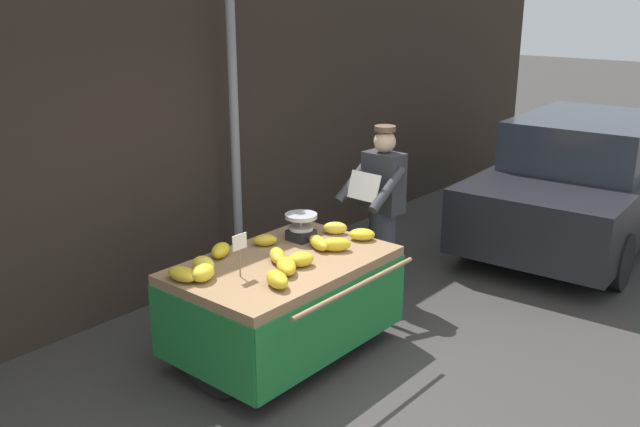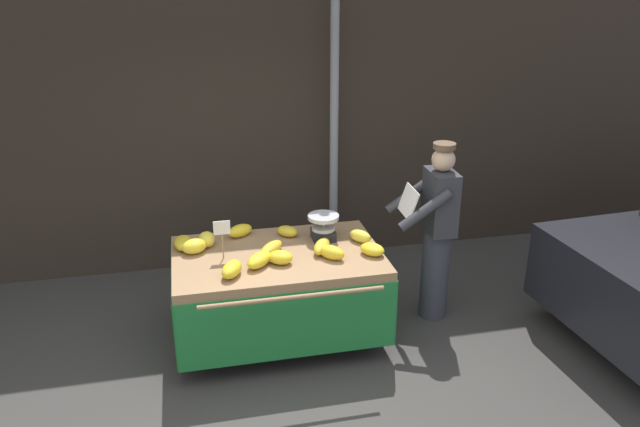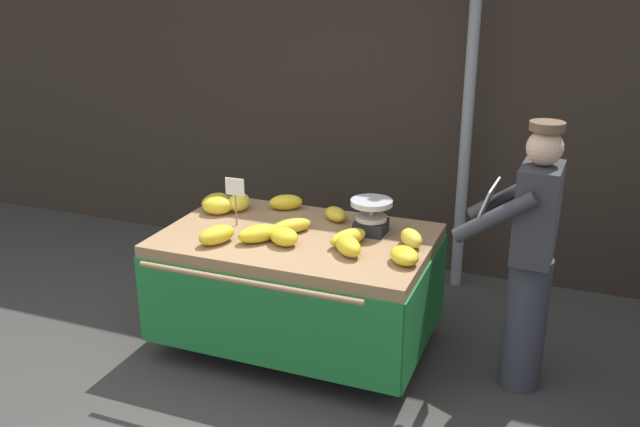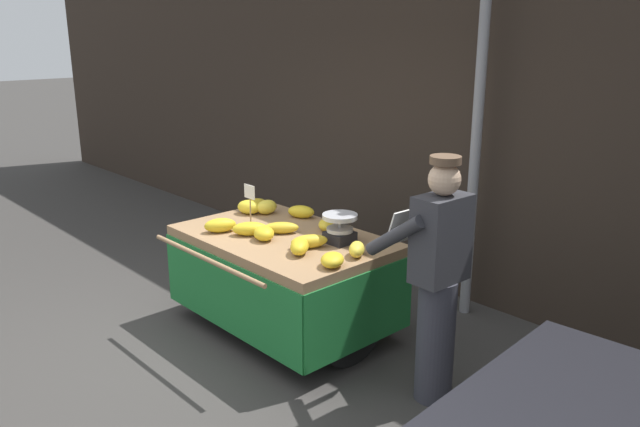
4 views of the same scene
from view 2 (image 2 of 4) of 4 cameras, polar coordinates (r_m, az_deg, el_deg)
name	(u,v)px [view 2 (image 2 of 4)]	position (r m, az deg, el deg)	size (l,w,h in m)	color
ground_plane	(278,417)	(4.95, -3.81, -18.02)	(60.00, 60.00, 0.00)	#383533
back_wall	(232,96)	(6.77, -8.05, 10.53)	(16.00, 0.24, 3.74)	#332821
street_pole	(334,118)	(6.62, 1.30, 8.71)	(0.09, 0.09, 3.34)	gray
banana_cart	(278,276)	(5.50, -3.84, -5.68)	(1.81, 1.35, 0.85)	#93704C
weighing_scale	(323,227)	(5.62, 0.31, -1.26)	(0.28, 0.28, 0.24)	black
price_sign	(222,231)	(5.27, -8.92, -1.61)	(0.14, 0.01, 0.34)	#997A51
banana_bunch_0	(260,260)	(5.18, -5.52, -4.21)	(0.14, 0.29, 0.11)	gold
banana_bunch_1	(194,246)	(5.48, -11.36, -2.93)	(0.16, 0.22, 0.13)	yellow
banana_bunch_2	(360,236)	(5.60, 3.69, -2.08)	(0.11, 0.21, 0.11)	yellow
banana_bunch_3	(183,243)	(5.60, -12.33, -2.63)	(0.16, 0.27, 0.10)	gold
banana_bunch_4	(372,249)	(5.37, 4.78, -3.27)	(0.16, 0.23, 0.10)	gold
banana_bunch_5	(232,269)	(5.04, -8.05, -5.05)	(0.14, 0.27, 0.12)	gold
banana_bunch_6	(280,257)	(5.20, -3.62, -4.00)	(0.16, 0.20, 0.11)	gold
banana_bunch_7	(240,231)	(5.75, -7.29, -1.56)	(0.14, 0.24, 0.11)	gold
banana_bunch_8	(322,246)	(5.40, 0.17, -3.01)	(0.12, 0.29, 0.11)	gold
banana_bunch_9	(288,231)	(5.72, -2.98, -1.63)	(0.13, 0.21, 0.10)	gold
banana_bunch_10	(271,248)	(5.39, -4.44, -3.16)	(0.12, 0.29, 0.10)	gold
banana_bunch_11	(332,252)	(5.28, 1.06, -3.56)	(0.14, 0.25, 0.12)	gold
banana_bunch_12	(207,239)	(5.59, -10.29, -2.33)	(0.14, 0.20, 0.13)	yellow
vendor_person	(436,232)	(5.85, 10.54, -1.65)	(0.59, 0.53, 1.71)	#383842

